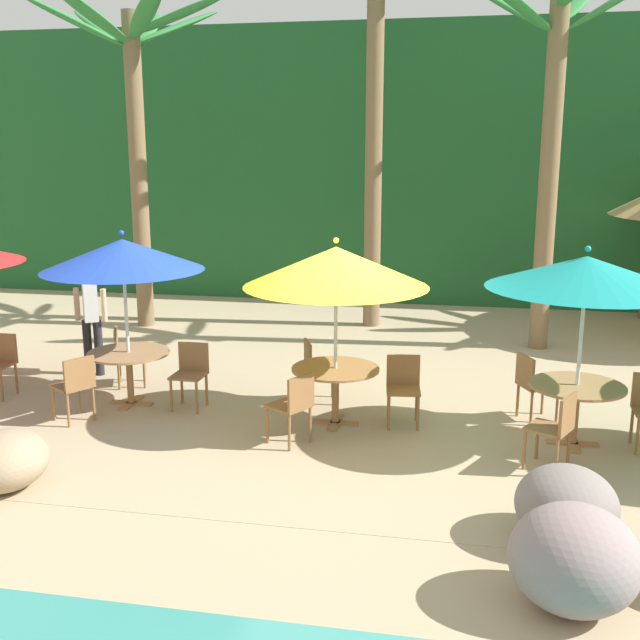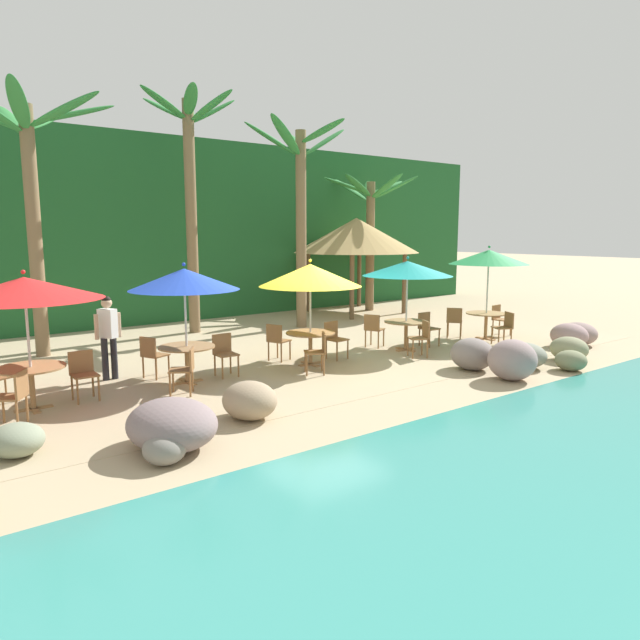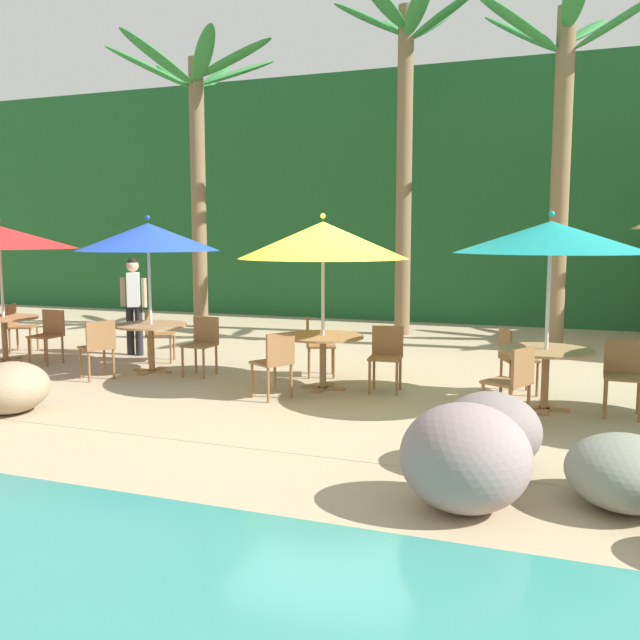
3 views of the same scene
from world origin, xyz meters
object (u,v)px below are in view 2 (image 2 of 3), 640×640
at_px(chair_blue_inland, 152,354).
at_px(palm_tree_third, 300,195).
at_px(umbrella_red, 24,288).
at_px(chair_green_left, 505,326).
at_px(chair_yellow_left, 319,350).
at_px(dining_table_blue, 187,352).
at_px(dining_table_yellow, 310,338).
at_px(palm_tree_second, 190,178).
at_px(chair_yellow_seaward, 334,337).
at_px(umbrella_teal, 407,269).
at_px(chair_green_inland, 454,320).
at_px(umbrella_green, 489,257).
at_px(chair_yellow_inland, 277,339).
at_px(palapa_hut, 356,236).
at_px(chair_blue_left, 186,367).
at_px(dining_table_red, 31,374).
at_px(chair_green_seaward, 499,318).
at_px(umbrella_blue, 184,279).
at_px(waiter_in_white, 108,331).
at_px(chair_red_left, 15,394).
at_px(dining_table_green, 486,317).
at_px(chair_blue_seaward, 224,351).
at_px(umbrella_yellow, 310,275).
at_px(palm_tree_nearest, 30,174).
at_px(chair_teal_left, 421,336).
at_px(chair_red_seaward, 83,372).
at_px(palm_tree_fourth, 370,216).
at_px(chair_teal_seaward, 427,326).

bearing_deg(chair_blue_inland, palm_tree_third, 29.09).
xyz_separation_m(umbrella_red, chair_green_left, (11.10, -1.39, -1.53)).
bearing_deg(chair_yellow_left, dining_table_blue, 158.57).
xyz_separation_m(dining_table_yellow, palm_tree_second, (-0.23, 5.48, 3.85)).
bearing_deg(chair_yellow_seaward, umbrella_teal, -9.39).
bearing_deg(chair_green_inland, umbrella_red, -179.74).
bearing_deg(umbrella_green, umbrella_red, 177.09).
height_order(chair_yellow_inland, palm_tree_third, palm_tree_third).
bearing_deg(palapa_hut, chair_blue_left, -146.18).
bearing_deg(dining_table_red, chair_green_inland, 0.26).
bearing_deg(palm_tree_third, chair_green_seaward, -51.11).
height_order(dining_table_red, chair_green_left, chair_green_left).
bearing_deg(umbrella_blue, waiter_in_white, 133.92).
bearing_deg(chair_green_seaward, palm_tree_third, 128.89).
relative_size(chair_red_left, chair_yellow_inland, 1.00).
distance_m(dining_table_yellow, dining_table_green, 5.72).
relative_size(dining_table_blue, chair_yellow_seaward, 1.26).
bearing_deg(chair_blue_inland, chair_green_seaward, -7.08).
xyz_separation_m(chair_blue_seaward, palapa_hut, (8.38, 5.60, 2.30)).
distance_m(umbrella_yellow, chair_green_left, 5.77).
xyz_separation_m(dining_table_red, chair_blue_inland, (2.39, 0.81, -0.10)).
bearing_deg(umbrella_teal, palm_tree_second, 118.87).
bearing_deg(palm_tree_nearest, chair_teal_left, -38.10).
distance_m(chair_blue_seaward, chair_teal_left, 4.74).
relative_size(chair_red_seaward, palm_tree_second, 0.13).
height_order(umbrella_yellow, waiter_in_white, umbrella_yellow).
bearing_deg(chair_green_inland, umbrella_green, -47.19).
bearing_deg(chair_yellow_left, umbrella_teal, 11.05).
distance_m(chair_teal_left, chair_green_left, 2.87).
height_order(chair_yellow_seaward, palm_tree_fourth, palm_tree_fourth).
bearing_deg(palm_tree_nearest, chair_yellow_seaward, -39.55).
xyz_separation_m(dining_table_red, palapa_hut, (12.04, 5.73, 2.20)).
height_order(chair_blue_seaward, chair_yellow_inland, same).
distance_m(chair_blue_inland, palm_tree_second, 6.74).
bearing_deg(umbrella_teal, umbrella_blue, 176.46).
bearing_deg(palm_tree_second, chair_yellow_left, -91.13).
bearing_deg(dining_table_blue, dining_table_green, -4.30).
relative_size(chair_red_left, palm_tree_third, 0.14).
xyz_separation_m(chair_blue_inland, chair_yellow_seaward, (4.11, -0.76, 0.00)).
distance_m(chair_red_seaward, chair_teal_left, 7.48).
xyz_separation_m(chair_blue_inland, dining_table_green, (8.98, -1.39, 0.10)).
relative_size(chair_red_left, chair_yellow_seaward, 1.00).
xyz_separation_m(umbrella_blue, dining_table_yellow, (2.86, -0.21, -1.44)).
relative_size(umbrella_teal, palapa_hut, 0.52).
bearing_deg(palm_tree_third, chair_teal_left, -92.68).
bearing_deg(palm_tree_third, chair_yellow_inland, -131.90).
bearing_deg(dining_table_yellow, waiter_in_white, 160.87).
bearing_deg(chair_teal_seaward, palm_tree_second, 125.47).
bearing_deg(palm_tree_nearest, umbrella_blue, -68.94).
distance_m(umbrella_blue, dining_table_yellow, 3.21).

